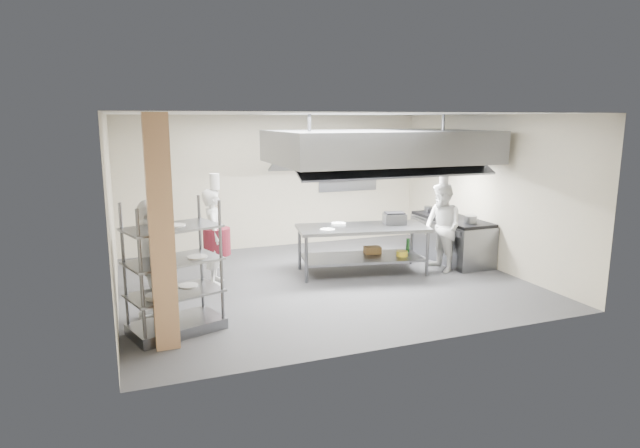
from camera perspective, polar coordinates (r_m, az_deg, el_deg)
name	(u,v)px	position (r m, az deg, el deg)	size (l,w,h in m)	color
floor	(322,281)	(9.81, 0.27, -6.14)	(7.00, 7.00, 0.00)	#323234
ceiling	(323,114)	(9.36, 0.28, 11.67)	(7.00, 7.00, 0.00)	silver
wall_back	(276,182)	(12.29, -4.75, 4.52)	(7.00, 7.00, 0.00)	#BBAF94
wall_left	(111,212)	(8.86, -21.38, 1.17)	(6.00, 6.00, 0.00)	#BBAF94
wall_right	(486,191)	(11.20, 17.27, 3.40)	(6.00, 6.00, 0.00)	#BBAF94
column	(161,234)	(7.00, -16.56, -1.01)	(0.30, 0.30, 3.00)	tan
exhaust_hood	(379,147)	(10.27, 6.33, 8.22)	(4.00, 2.50, 0.60)	slate
hood_strip_a	(335,165)	(9.92, 1.62, 6.32)	(1.60, 0.12, 0.04)	white
hood_strip_b	(420,162)	(10.73, 10.61, 6.51)	(1.60, 0.12, 0.04)	white
wall_shelf	(350,179)	(12.76, 3.27, 4.78)	(1.50, 0.28, 0.04)	slate
island	(362,250)	(10.26, 4.51, -2.75)	(2.46, 1.02, 0.91)	gray
island_worktop	(362,228)	(10.17, 4.55, -0.43)	(2.46, 1.02, 0.06)	slate
island_undershelf	(362,258)	(10.30, 4.50, -3.59)	(2.26, 0.92, 0.04)	slate
pass_rack	(174,268)	(7.58, -15.34, -4.54)	(1.23, 0.72, 1.84)	gray
cooking_range	(451,240)	(11.54, 13.80, -1.66)	(0.80, 2.00, 0.84)	slate
range_top	(452,219)	(11.45, 13.90, 0.54)	(0.78, 1.96, 0.06)	black
chef_head	(215,237)	(9.66, -11.14, -1.35)	(0.63, 0.41, 1.72)	white
chef_line	(442,228)	(10.54, 12.87, -0.39)	(0.83, 0.65, 1.71)	white
chef_plating	(151,260)	(8.16, -17.60, -3.71)	(1.05, 0.44, 1.79)	silver
griddle	(395,219)	(10.47, 7.95, 0.57)	(0.41, 0.32, 0.20)	slate
wicker_basket	(372,250)	(10.53, 5.61, -2.78)	(0.31, 0.22, 0.14)	olive
stockpot	(451,215)	(11.29, 13.75, 0.98)	(0.24, 0.24, 0.17)	gray
plate_stack	(175,291)	(7.68, -15.22, -6.91)	(0.28, 0.28, 0.05)	white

